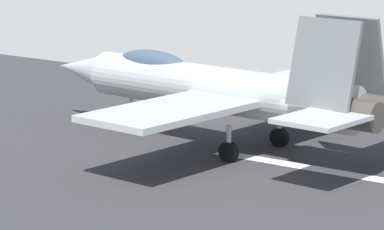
{
  "coord_description": "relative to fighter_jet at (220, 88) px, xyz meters",
  "views": [
    {
      "loc": [
        -18.59,
        33.02,
        9.89
      ],
      "look_at": [
        3.1,
        3.34,
        2.2
      ],
      "focal_mm": 99.91,
      "sensor_mm": 36.0,
      "label": 1
    }
  ],
  "objects": [
    {
      "name": "fighter_jet",
      "position": [
        0.0,
        0.0,
        0.0
      ],
      "size": [
        17.1,
        14.61,
        5.58
      ],
      "color": "#B0B2B2",
      "rests_on": "ground"
    },
    {
      "name": "ground_plane",
      "position": [
        -4.75,
        0.77,
        -2.38
      ],
      "size": [
        400.0,
        400.0,
        0.0
      ],
      "primitive_type": "plane",
      "color": "gray"
    },
    {
      "name": "runway_strip",
      "position": [
        -4.77,
        0.77,
        -2.37
      ],
      "size": [
        240.0,
        26.0,
        0.02
      ],
      "color": "#363536",
      "rests_on": "ground"
    }
  ]
}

